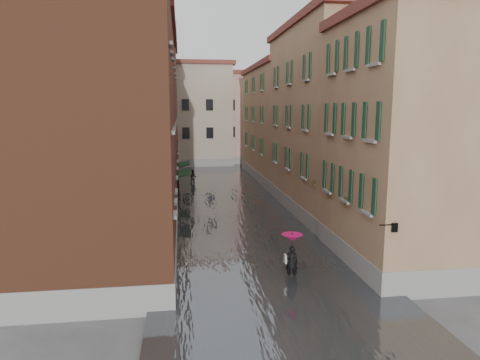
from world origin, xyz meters
TOP-DOWN VIEW (x-y plane):
  - ground at (0.00, 0.00)m, footprint 120.00×120.00m
  - floodwater at (0.00, 13.00)m, footprint 10.00×60.00m
  - building_left_near at (-7.00, -2.00)m, footprint 6.00×8.00m
  - building_left_mid at (-7.00, 9.00)m, footprint 6.00×14.00m
  - building_left_far at (-7.00, 24.00)m, footprint 6.00×16.00m
  - building_right_near at (7.00, -2.00)m, footprint 6.00×8.00m
  - building_right_mid at (7.00, 9.00)m, footprint 6.00×14.00m
  - building_right_far at (7.00, 24.00)m, footprint 6.00×16.00m
  - building_end_cream at (-3.00, 38.00)m, footprint 12.00×9.00m
  - building_end_pink at (6.00, 40.00)m, footprint 10.00×9.00m
  - awning_near at (-3.48, 12.61)m, footprint 1.09×3.35m
  - awning_far at (-3.49, 18.03)m, footprint 1.09×3.08m
  - wall_lantern at (4.33, -6.00)m, footprint 0.71×0.22m
  - window_planters at (4.12, 0.28)m, footprint 0.59×5.77m
  - pedestrian_main at (1.07, -3.34)m, footprint 0.96×0.96m
  - pedestrian_far at (-2.51, 21.44)m, footprint 0.76×0.60m

SIDE VIEW (x-z plane):
  - ground at x=0.00m, z-range 0.00..0.00m
  - floodwater at x=0.00m, z-range 0.00..0.20m
  - pedestrian_far at x=-2.51m, z-range 0.00..1.53m
  - pedestrian_main at x=1.07m, z-range 0.25..2.31m
  - awning_far at x=-3.49m, z-range 1.07..3.87m
  - awning_near at x=-3.48m, z-range 1.08..3.88m
  - wall_lantern at x=4.33m, z-range 2.83..3.18m
  - window_planters at x=4.12m, z-range 3.09..3.93m
  - building_right_near at x=7.00m, z-range 0.00..11.50m
  - building_right_far at x=7.00m, z-range 0.00..11.50m
  - building_end_pink at x=6.00m, z-range 0.00..12.00m
  - building_left_mid at x=-7.00m, z-range 0.00..12.50m
  - building_left_near at x=-7.00m, z-range 0.00..13.00m
  - building_right_mid at x=7.00m, z-range 0.00..13.00m
  - building_end_cream at x=-3.00m, z-range 0.00..13.00m
  - building_left_far at x=-7.00m, z-range 0.00..14.00m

